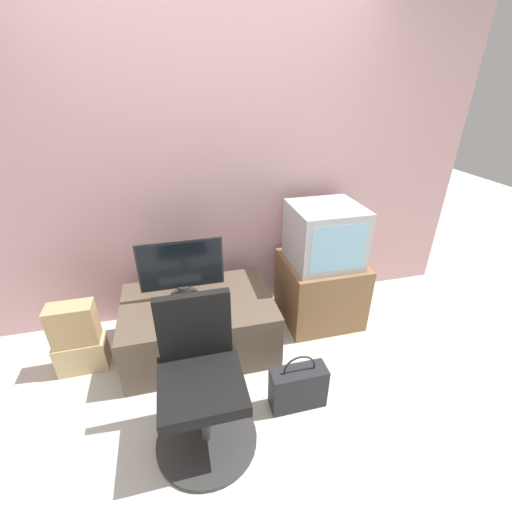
{
  "coord_description": "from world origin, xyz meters",
  "views": [
    {
      "loc": [
        -0.32,
        -1.31,
        1.89
      ],
      "look_at": [
        0.24,
        0.9,
        0.68
      ],
      "focal_mm": 24.0,
      "sensor_mm": 36.0,
      "label": 1
    }
  ],
  "objects": [
    {
      "name": "ground_plane",
      "position": [
        0.0,
        0.0,
        0.0
      ],
      "size": [
        12.0,
        12.0,
        0.0
      ],
      "primitive_type": "plane",
      "color": "beige"
    },
    {
      "name": "wall_back",
      "position": [
        0.0,
        1.32,
        1.3
      ],
      "size": [
        4.4,
        0.05,
        2.6
      ],
      "color": "#CC9EA3",
      "rests_on": "ground_plane"
    },
    {
      "name": "desk",
      "position": [
        -0.24,
        0.79,
        0.22
      ],
      "size": [
        1.1,
        0.74,
        0.43
      ],
      "color": "brown",
      "rests_on": "ground_plane"
    },
    {
      "name": "side_stand",
      "position": [
        0.81,
        0.94,
        0.28
      ],
      "size": [
        0.62,
        0.6,
        0.56
      ],
      "color": "olive",
      "rests_on": "ground_plane"
    },
    {
      "name": "main_monitor",
      "position": [
        -0.32,
        0.88,
        0.67
      ],
      "size": [
        0.6,
        0.2,
        0.45
      ],
      "color": "#2D2D2D",
      "rests_on": "desk"
    },
    {
      "name": "keyboard",
      "position": [
        -0.34,
        0.63,
        0.44
      ],
      "size": [
        0.33,
        0.12,
        0.01
      ],
      "color": "silver",
      "rests_on": "desk"
    },
    {
      "name": "mouse",
      "position": [
        -0.13,
        0.64,
        0.45
      ],
      "size": [
        0.06,
        0.04,
        0.03
      ],
      "color": "#4C4C51",
      "rests_on": "desk"
    },
    {
      "name": "crt_tv",
      "position": [
        0.79,
        0.92,
        0.79
      ],
      "size": [
        0.53,
        0.5,
        0.47
      ],
      "color": "#B7B7BC",
      "rests_on": "side_stand"
    },
    {
      "name": "office_chair",
      "position": [
        -0.29,
        0.03,
        0.37
      ],
      "size": [
        0.58,
        0.58,
        0.9
      ],
      "color": "#333333",
      "rests_on": "ground_plane"
    },
    {
      "name": "cardboard_box_lower",
      "position": [
        -1.08,
        0.78,
        0.12
      ],
      "size": [
        0.34,
        0.17,
        0.24
      ],
      "color": "#D1B27F",
      "rests_on": "ground_plane"
    },
    {
      "name": "cardboard_box_upper",
      "position": [
        -1.08,
        0.78,
        0.39
      ],
      "size": [
        0.3,
        0.16,
        0.3
      ],
      "color": "tan",
      "rests_on": "cardboard_box_lower"
    },
    {
      "name": "handbag",
      "position": [
        0.31,
        0.1,
        0.15
      ],
      "size": [
        0.35,
        0.14,
        0.41
      ],
      "color": "#232328",
      "rests_on": "ground_plane"
    }
  ]
}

